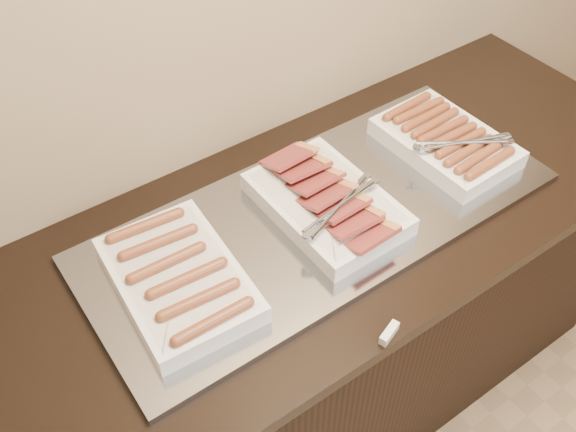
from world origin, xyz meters
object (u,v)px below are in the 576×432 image
object	(u,v)px
warming_tray	(321,216)
counter	(314,322)
dish_right	(446,141)
dish_left	(178,278)
dish_center	(327,202)

from	to	relation	value
warming_tray	counter	bearing A→B (deg)	180.00
warming_tray	dish_right	xyz separation A→B (m)	(0.42, -0.00, 0.04)
counter	dish_right	world-z (taller)	dish_right
warming_tray	dish_right	bearing A→B (deg)	-0.51
dish_left	dish_right	xyz separation A→B (m)	(0.82, -0.00, 0.00)
dish_right	dish_left	bearing A→B (deg)	178.11
counter	dish_left	xyz separation A→B (m)	(-0.39, 0.00, 0.50)
counter	dish_right	distance (m)	0.66
warming_tray	dish_center	xyz separation A→B (m)	(0.01, -0.00, 0.04)
warming_tray	dish_left	bearing A→B (deg)	180.00
counter	warming_tray	bearing A→B (deg)	0.00
warming_tray	dish_left	distance (m)	0.40
warming_tray	dish_center	world-z (taller)	dish_center
dish_right	counter	bearing A→B (deg)	177.87
warming_tray	dish_left	world-z (taller)	dish_left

